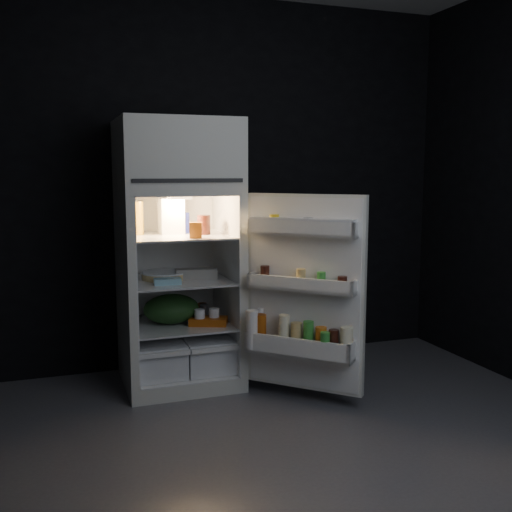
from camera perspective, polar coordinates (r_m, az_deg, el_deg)
name	(u,v)px	position (r m, az deg, el deg)	size (l,w,h in m)	color
floor	(274,463)	(3.17, 1.74, -19.08)	(4.00, 3.40, 0.00)	#56565C
wall_back	(192,184)	(4.45, -6.14, 6.80)	(4.00, 0.00, 2.70)	black
refrigerator	(177,245)	(4.06, -7.51, 1.08)	(0.76, 0.71, 1.78)	silver
fridge_door	(303,297)	(3.70, 4.49, -3.93)	(0.65, 0.64, 1.22)	silver
milk_jug	(171,216)	(4.09, -8.11, 3.79)	(0.16, 0.16, 0.24)	white
mayo_jar	(181,223)	(4.12, -7.16, 3.14)	(0.12, 0.12, 0.14)	#1D289F
jam_jar	(204,225)	(4.01, -4.99, 2.98)	(0.09, 0.09, 0.13)	black
amber_bottle	(137,218)	(4.06, -11.28, 3.55)	(0.09, 0.09, 0.22)	gold
small_carton	(196,230)	(3.81, -5.77, 2.47)	(0.08, 0.06, 0.10)	#C76317
egg_carton	(196,274)	(4.05, -5.71, -1.70)	(0.27, 0.10, 0.07)	gray
pie	(165,276)	(4.09, -8.68, -1.87)	(0.31, 0.31, 0.04)	tan
flat_package	(167,281)	(3.88, -8.43, -2.40)	(0.17, 0.09, 0.04)	#7EB2C3
wrapped_pkg	(206,271)	(4.20, -4.77, -1.47)	(0.13, 0.11, 0.05)	beige
produce_bag	(171,309)	(4.10, -8.07, -5.00)	(0.38, 0.32, 0.20)	#193815
yogurt_tray	(208,321)	(4.04, -4.56, -6.20)	(0.25, 0.13, 0.05)	#A2470D
small_can_red	(202,309)	(4.29, -5.16, -5.09)	(0.07, 0.07, 0.09)	#A2470D
small_can_silver	(204,310)	(4.26, -4.97, -5.19)	(0.06, 0.06, 0.09)	silver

